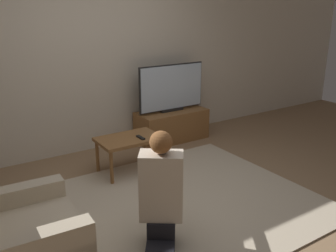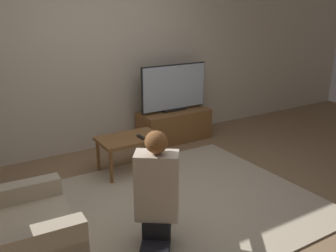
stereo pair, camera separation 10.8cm
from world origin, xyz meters
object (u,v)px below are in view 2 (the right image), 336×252
(tv, at_px, (174,88))
(coffee_table, at_px, (130,142))
(armchair, at_px, (17,243))
(person_kneeling, at_px, (157,194))

(tv, xyz_separation_m, coffee_table, (-1.03, -0.66, -0.40))
(armchair, xyz_separation_m, person_kneeling, (1.03, -0.21, 0.20))
(coffee_table, height_order, armchair, armchair)
(tv, distance_m, person_kneeling, 2.59)
(tv, relative_size, armchair, 1.18)
(tv, bearing_deg, coffee_table, -147.45)
(tv, distance_m, coffee_table, 1.29)
(coffee_table, distance_m, person_kneeling, 1.51)
(tv, height_order, armchair, tv)
(armchair, distance_m, person_kneeling, 1.07)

